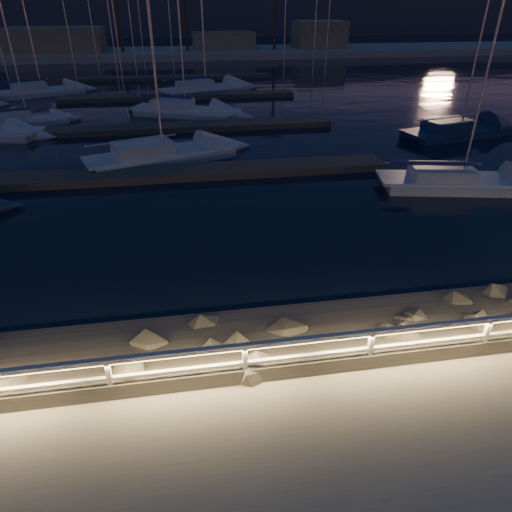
% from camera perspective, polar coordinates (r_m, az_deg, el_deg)
% --- Properties ---
extents(ground, '(400.00, 400.00, 0.00)m').
position_cam_1_polar(ground, '(10.99, -6.71, -15.62)').
color(ground, '#AFAB9E').
rests_on(ground, ground).
extents(harbor_water, '(400.00, 440.00, 0.60)m').
position_cam_1_polar(harbor_water, '(39.97, -9.41, 16.58)').
color(harbor_water, black).
rests_on(harbor_water, ground).
extents(guard_rail, '(44.11, 0.12, 1.06)m').
position_cam_1_polar(guard_rail, '(10.46, -7.34, -12.66)').
color(guard_rail, white).
rests_on(guard_rail, ground).
extents(riprap, '(36.15, 2.90, 1.30)m').
position_cam_1_polar(riprap, '(11.74, -10.22, -13.02)').
color(riprap, '#615B53').
rests_on(riprap, ground).
extents(floating_docks, '(22.00, 36.00, 0.40)m').
position_cam_1_polar(floating_docks, '(41.10, -9.51, 17.74)').
color(floating_docks, '#4F4942').
rests_on(floating_docks, ground).
extents(far_shore, '(160.00, 14.00, 5.20)m').
position_cam_1_polar(far_shore, '(82.17, -10.19, 23.95)').
color(far_shore, '#AFAB9E').
rests_on(far_shore, ground).
extents(distant_hills, '(230.00, 37.50, 18.00)m').
position_cam_1_polar(distant_hills, '(143.22, -20.42, 26.77)').
color(distant_hills, '#333D4F').
rests_on(distant_hills, ground).
extents(sailboat_c, '(9.17, 5.37, 15.06)m').
position_cam_1_polar(sailboat_c, '(27.77, -12.03, 12.39)').
color(sailboat_c, silver).
rests_on(sailboat_c, ground).
extents(sailboat_d, '(8.48, 4.02, 13.83)m').
position_cam_1_polar(sailboat_d, '(25.25, 23.85, 8.68)').
color(sailboat_d, silver).
rests_on(sailboat_d, ground).
extents(sailboat_e, '(6.24, 3.38, 10.30)m').
position_cam_1_polar(sailboat_e, '(39.61, -26.83, 14.94)').
color(sailboat_e, silver).
rests_on(sailboat_e, ground).
extents(sailboat_g, '(8.98, 5.82, 14.89)m').
position_cam_1_polar(sailboat_g, '(39.28, -9.11, 17.61)').
color(sailboat_g, silver).
rests_on(sailboat_g, ground).
extents(sailboat_h, '(9.08, 4.47, 14.80)m').
position_cam_1_polar(sailboat_h, '(35.53, 23.89, 14.25)').
color(sailboat_h, navy).
rests_on(sailboat_h, ground).
extents(sailboat_j, '(8.49, 5.31, 14.08)m').
position_cam_1_polar(sailboat_j, '(51.98, -25.43, 18.18)').
color(sailboat_j, silver).
rests_on(sailboat_j, ground).
extents(sailboat_k, '(9.51, 5.65, 15.63)m').
position_cam_1_polar(sailboat_k, '(48.98, -6.57, 20.12)').
color(sailboat_k, silver).
rests_on(sailboat_k, ground).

